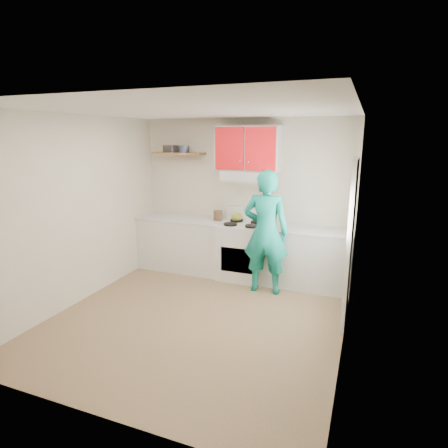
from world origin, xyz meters
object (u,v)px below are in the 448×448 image
at_px(tin, 184,149).
at_px(crock, 218,216).
at_px(kettle, 237,217).
at_px(stove, 244,251).
at_px(person, 266,232).

relative_size(tin, crock, 1.03).
relative_size(kettle, crock, 1.00).
xyz_separation_m(stove, person, (0.48, -0.42, 0.47)).
distance_m(stove, person, 0.79).
height_order(kettle, person, person).
height_order(crock, person, person).
relative_size(kettle, person, 0.10).
distance_m(crock, person, 1.11).
bearing_deg(person, stove, -44.06).
height_order(stove, kettle, kettle).
bearing_deg(kettle, stove, -50.67).
height_order(stove, crock, crock).
bearing_deg(stove, tin, 173.13).
distance_m(stove, crock, 0.74).
xyz_separation_m(tin, person, (1.61, -0.55, -1.17)).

